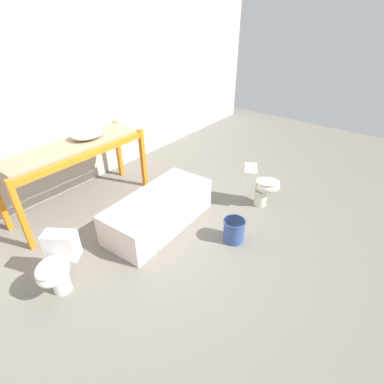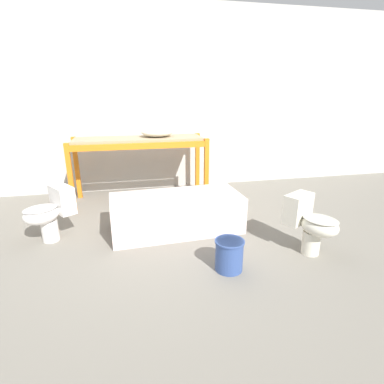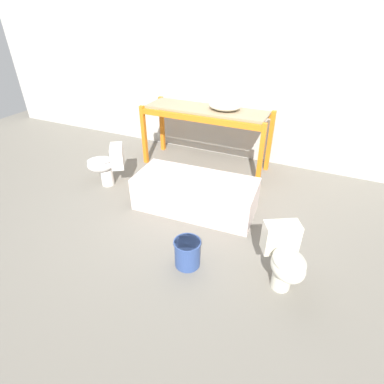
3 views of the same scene
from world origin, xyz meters
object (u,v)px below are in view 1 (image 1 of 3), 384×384
Objects in this scene: bathtub_main at (159,209)px; toilet_near at (57,264)px; bucket_white at (234,230)px; sink_basin at (87,133)px; toilet_far at (260,185)px.

bathtub_main is 1.55m from toilet_near.
toilet_near is at bearing 175.19° from bathtub_main.
toilet_near is at bearing 150.33° from bucket_white.
sink_basin is 2.77m from toilet_far.
bucket_white is (1.91, -1.09, -0.20)m from toilet_near.
toilet_near and toilet_far have the same top height.
bucket_white is at bearing 26.11° from toilet_near.
toilet_near is 1.00× the size of toilet_far.
sink_basin is at bearing 100.77° from bucket_white.
toilet_near is at bearing -138.53° from sink_basin.
sink_basin is at bearing 93.87° from toilet_far.
bathtub_main is (0.08, -1.34, -0.85)m from sink_basin.
bathtub_main is at bearing 117.58° from toilet_far.
bucket_white is (0.45, -2.38, -0.96)m from sink_basin.
bucket_white is (0.37, -1.04, -0.10)m from bathtub_main.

